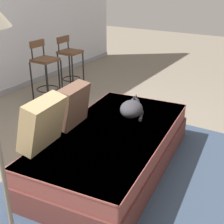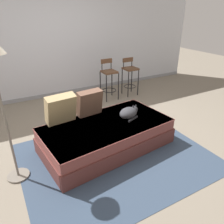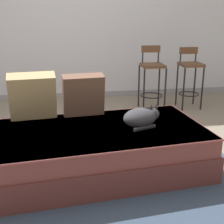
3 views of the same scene
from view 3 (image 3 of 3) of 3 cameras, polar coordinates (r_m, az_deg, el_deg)
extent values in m
plane|color=slate|center=(3.34, -3.34, -7.23)|extent=(16.00, 16.00, 0.00)
cube|color=silver|center=(5.26, -6.02, 16.66)|extent=(8.00, 0.10, 2.60)
cube|color=gray|center=(5.39, -5.56, 3.19)|extent=(8.00, 0.02, 0.09)
cube|color=#334256|center=(2.72, -1.92, -13.43)|extent=(2.66, 2.13, 0.01)
cube|color=brown|center=(2.93, -2.64, -8.42)|extent=(2.06, 1.24, 0.24)
cube|color=brown|center=(2.84, -2.70, -4.70)|extent=(2.01, 1.19, 0.17)
cube|color=brown|center=(2.81, -2.72, -3.25)|extent=(2.03, 1.21, 0.02)
cube|color=tan|center=(3.08, -14.31, 2.83)|extent=(0.46, 0.31, 0.46)
cube|color=brown|center=(3.12, -5.27, 3.15)|extent=(0.42, 0.25, 0.42)
ellipsoid|color=#333338|center=(2.85, 5.11, -1.03)|extent=(0.38, 0.34, 0.17)
sphere|color=#333338|center=(2.90, 7.57, -0.34)|extent=(0.11, 0.11, 0.11)
cone|color=black|center=(2.87, 7.15, 1.02)|extent=(0.03, 0.03, 0.04)
cone|color=black|center=(2.88, 8.11, 1.06)|extent=(0.03, 0.03, 0.04)
cylinder|color=black|center=(2.77, 5.98, -2.91)|extent=(0.22, 0.11, 0.04)
cylinder|color=black|center=(4.49, 5.86, 3.79)|extent=(0.02, 0.02, 0.64)
cylinder|color=black|center=(4.58, 9.71, 3.90)|extent=(0.02, 0.02, 0.64)
cylinder|color=black|center=(4.79, 4.93, 4.72)|extent=(0.02, 0.02, 0.64)
cylinder|color=black|center=(4.88, 8.57, 4.82)|extent=(0.02, 0.02, 0.64)
torus|color=black|center=(4.71, 7.22, 3.04)|extent=(0.33, 0.33, 0.02)
cube|color=brown|center=(4.61, 7.44, 8.44)|extent=(0.32, 0.32, 0.04)
cylinder|color=black|center=(4.69, 5.62, 9.92)|extent=(0.02, 0.02, 0.24)
cylinder|color=black|center=(4.76, 8.47, 9.92)|extent=(0.02, 0.02, 0.24)
cube|color=brown|center=(4.71, 7.12, 11.38)|extent=(0.28, 0.03, 0.10)
cylinder|color=black|center=(4.69, 12.96, 4.03)|extent=(0.02, 0.02, 0.64)
cylinder|color=black|center=(4.80, 16.18, 4.09)|extent=(0.02, 0.02, 0.64)
cylinder|color=black|center=(4.95, 11.77, 4.85)|extent=(0.02, 0.02, 0.64)
cylinder|color=black|center=(5.06, 14.85, 4.90)|extent=(0.02, 0.02, 0.64)
torus|color=black|center=(4.90, 13.84, 3.24)|extent=(0.31, 0.31, 0.02)
cube|color=brown|center=(4.81, 14.25, 8.42)|extent=(0.32, 0.32, 0.04)
cylinder|color=black|center=(4.87, 12.42, 9.68)|extent=(0.02, 0.02, 0.21)
cylinder|color=black|center=(4.96, 15.05, 9.64)|extent=(0.02, 0.02, 0.21)
cube|color=brown|center=(4.90, 13.84, 10.87)|extent=(0.28, 0.03, 0.10)
camera|label=1|loc=(2.41, -72.13, 15.41)|focal=50.00mm
camera|label=2|loc=(1.22, -106.14, 24.50)|focal=35.00mm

